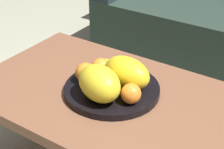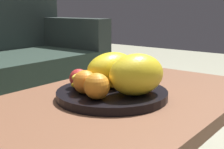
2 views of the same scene
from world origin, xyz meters
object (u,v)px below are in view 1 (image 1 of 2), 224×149
coffee_table (113,106)px  orange_right (85,73)px  orange_left (101,67)px  melon_large_front (99,83)px  melon_smaller_beside (127,73)px  apple_front (118,64)px  orange_front (131,94)px  banana_bunch (114,72)px  fruit_bowl (112,89)px

coffee_table → orange_right: orange_right is taller
orange_left → orange_right: 0.07m
melon_large_front → melon_smaller_beside: size_ratio=0.94×
orange_left → apple_front: 0.07m
orange_front → banana_bunch: orange_front is taller
banana_bunch → orange_right: bearing=-132.9°
orange_front → fruit_bowl: bearing=156.3°
orange_front → orange_right: (-0.21, 0.02, 0.00)m
orange_front → orange_right: size_ratio=0.94×
orange_left → coffee_table: bearing=-30.4°
orange_left → fruit_bowl: bearing=-27.8°
apple_front → banana_bunch: bearing=-74.2°
apple_front → melon_large_front: bearing=-76.4°
orange_front → coffee_table: bearing=159.6°
melon_smaller_beside → apple_front: bearing=139.1°
melon_smaller_beside → apple_front: size_ratio=3.05×
fruit_bowl → banana_bunch: (-0.03, 0.05, 0.04)m
fruit_bowl → orange_left: orange_left is taller
fruit_bowl → orange_front: bearing=-23.7°
melon_large_front → orange_front: bearing=21.3°
melon_large_front → orange_front: 0.11m
melon_large_front → apple_front: 0.20m
apple_front → banana_bunch: size_ratio=0.37×
orange_left → orange_right: bearing=-108.3°
orange_front → orange_left: same height
fruit_bowl → melon_smaller_beside: melon_smaller_beside is taller
orange_left → apple_front: bearing=58.6°
banana_bunch → fruit_bowl: bearing=-64.7°
orange_left → banana_bunch: bearing=14.8°
apple_front → orange_left: bearing=-121.4°
coffee_table → melon_smaller_beside: (0.03, 0.04, 0.13)m
coffee_table → orange_right: (-0.11, -0.01, 0.11)m
coffee_table → fruit_bowl: bearing=135.7°
coffee_table → banana_bunch: (-0.04, 0.07, 0.10)m
fruit_bowl → orange_left: 0.10m
orange_front → banana_bunch: bearing=142.5°
melon_smaller_beside → apple_front: (-0.08, 0.07, -0.03)m
coffee_table → orange_right: 0.16m
orange_left → orange_right: (-0.02, -0.07, 0.00)m
fruit_bowl → coffee_table: bearing=-44.3°
coffee_table → banana_bunch: size_ratio=6.33×
fruit_bowl → apple_front: size_ratio=5.67×
fruit_bowl → melon_large_front: melon_large_front is taller
fruit_bowl → apple_front: (-0.04, 0.10, 0.04)m
coffee_table → melon_smaller_beside: size_ratio=5.62×
fruit_bowl → melon_smaller_beside: bearing=38.7°
orange_front → banana_bunch: size_ratio=0.42×
orange_right → banana_bunch: orange_right is taller
fruit_bowl → orange_front: size_ratio=4.96×
orange_right → orange_left: bearing=71.7°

